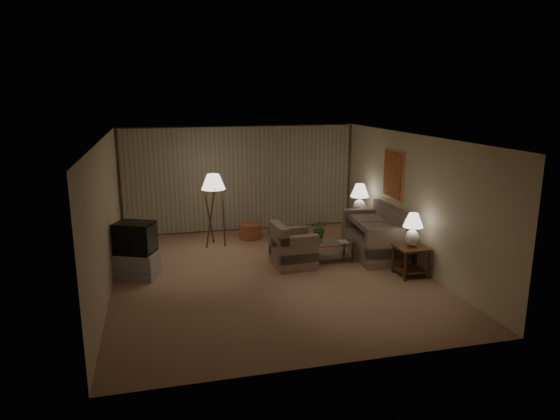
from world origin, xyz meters
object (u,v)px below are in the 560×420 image
object	(u,v)px
side_table_far	(359,223)
ottoman	(250,231)
armchair	(293,249)
vase	(320,239)
table_lamp_far	(360,197)
coffee_table	(326,248)
crt_tv	(135,238)
sofa	(375,237)
side_table_near	(411,255)
tv_cabinet	(137,265)
floor_lamp	(214,209)
table_lamp_near	(413,227)

from	to	relation	value
side_table_far	ottoman	size ratio (longest dim) A/B	1.09
armchair	vase	xyz separation A→B (m)	(0.62, 0.14, 0.14)
table_lamp_far	coffee_table	world-z (taller)	table_lamp_far
vase	crt_tv	bearing A→B (deg)	-179.39
sofa	side_table_near	bearing A→B (deg)	11.80
sofa	coffee_table	xyz separation A→B (m)	(-1.16, -0.10, -0.14)
side_table_near	crt_tv	distance (m)	5.35
ottoman	armchair	bearing A→B (deg)	-77.26
vase	tv_cabinet	bearing A→B (deg)	-179.39
armchair	side_table_near	xyz separation A→B (m)	(2.08, -1.11, 0.06)
sofa	side_table_far	xyz separation A→B (m)	(0.15, 1.25, -0.02)
sofa	crt_tv	size ratio (longest dim) A/B	2.44
side_table_far	tv_cabinet	distance (m)	5.38
crt_tv	ottoman	world-z (taller)	crt_tv
side_table_near	sofa	bearing A→B (deg)	96.34
coffee_table	side_table_near	bearing A→B (deg)	-43.74
side_table_far	table_lamp_far	world-z (taller)	table_lamp_far
coffee_table	floor_lamp	world-z (taller)	floor_lamp
tv_cabinet	crt_tv	xyz separation A→B (m)	(0.00, -0.00, 0.55)
side_table_far	side_table_near	bearing A→B (deg)	-90.00
table_lamp_far	vase	distance (m)	2.06
sofa	table_lamp_near	distance (m)	1.47
armchair	side_table_near	world-z (taller)	armchair
armchair	vase	bearing A→B (deg)	-80.62
sofa	side_table_far	world-z (taller)	sofa
side_table_near	tv_cabinet	distance (m)	5.34
sofa	tv_cabinet	size ratio (longest dim) A/B	2.20
crt_tv	ottoman	distance (m)	3.41
armchair	tv_cabinet	size ratio (longest dim) A/B	1.01
tv_cabinet	floor_lamp	xyz separation A→B (m)	(1.72, 1.70, 0.64)
ottoman	side_table_far	bearing A→B (deg)	-15.05
armchair	table_lamp_far	distance (m)	2.65
ottoman	crt_tv	bearing A→B (deg)	-141.67
table_lamp_far	vase	size ratio (longest dim) A/B	4.66
armchair	coffee_table	distance (m)	0.79
sofa	table_lamp_far	world-z (taller)	table_lamp_far
side_table_near	side_table_far	xyz separation A→B (m)	(-0.00, 2.60, -0.02)
table_lamp_far	tv_cabinet	world-z (taller)	table_lamp_far
coffee_table	vase	xyz separation A→B (m)	(-0.15, -0.00, 0.22)
side_table_far	vase	xyz separation A→B (m)	(-1.46, -1.35, 0.10)
armchair	floor_lamp	bearing A→B (deg)	34.62
side_table_near	tv_cabinet	bearing A→B (deg)	166.90
side_table_far	table_lamp_far	distance (m)	0.66
side_table_near	side_table_far	world-z (taller)	same
sofa	ottoman	distance (m)	3.11
vase	table_lamp_far	bearing A→B (deg)	42.83
armchair	ottoman	xyz separation A→B (m)	(-0.49, 2.18, -0.18)
floor_lamp	ottoman	world-z (taller)	floor_lamp
crt_tv	ottoman	bearing A→B (deg)	62.85
sofa	tv_cabinet	distance (m)	5.05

